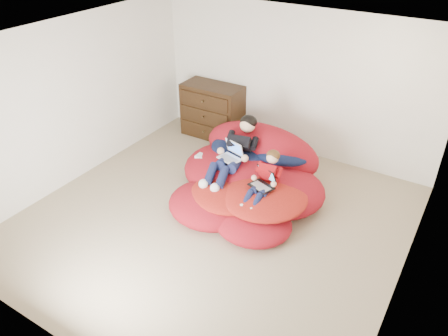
{
  "coord_description": "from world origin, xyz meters",
  "views": [
    {
      "loc": [
        2.71,
        -4.08,
        3.86
      ],
      "look_at": [
        -0.01,
        0.3,
        0.7
      ],
      "focal_mm": 35.0,
      "sensor_mm": 36.0,
      "label": 1
    }
  ],
  "objects_px": {
    "beanbag_pile": "(249,177)",
    "laptop_black": "(264,181)",
    "older_boy": "(236,148)",
    "laptop_white": "(232,154)",
    "younger_boy": "(265,177)",
    "dresser": "(212,111)"
  },
  "relations": [
    {
      "from": "dresser",
      "to": "laptop_black",
      "type": "distance_m",
      "value": 2.59
    },
    {
      "from": "beanbag_pile",
      "to": "laptop_white",
      "type": "xyz_separation_m",
      "value": [
        -0.27,
        -0.08,
        0.37
      ]
    },
    {
      "from": "older_boy",
      "to": "younger_boy",
      "type": "height_order",
      "value": "older_boy"
    },
    {
      "from": "younger_boy",
      "to": "laptop_white",
      "type": "relative_size",
      "value": 2.31
    },
    {
      "from": "younger_boy",
      "to": "laptop_black",
      "type": "height_order",
      "value": "younger_boy"
    },
    {
      "from": "older_boy",
      "to": "younger_boy",
      "type": "bearing_deg",
      "value": -28.77
    },
    {
      "from": "dresser",
      "to": "beanbag_pile",
      "type": "distance_m",
      "value": 2.04
    },
    {
      "from": "older_boy",
      "to": "laptop_white",
      "type": "height_order",
      "value": "older_boy"
    },
    {
      "from": "older_boy",
      "to": "laptop_black",
      "type": "bearing_deg",
      "value": -31.02
    },
    {
      "from": "laptop_white",
      "to": "dresser",
      "type": "bearing_deg",
      "value": 131.89
    },
    {
      "from": "beanbag_pile",
      "to": "laptop_black",
      "type": "xyz_separation_m",
      "value": [
        0.42,
        -0.37,
        0.28
      ]
    },
    {
      "from": "older_boy",
      "to": "beanbag_pile",
      "type": "bearing_deg",
      "value": -10.42
    },
    {
      "from": "beanbag_pile",
      "to": "older_boy",
      "type": "xyz_separation_m",
      "value": [
        -0.27,
        0.05,
        0.41
      ]
    },
    {
      "from": "younger_boy",
      "to": "laptop_black",
      "type": "distance_m",
      "value": 0.06
    },
    {
      "from": "beanbag_pile",
      "to": "laptop_black",
      "type": "distance_m",
      "value": 0.62
    },
    {
      "from": "dresser",
      "to": "older_boy",
      "type": "distance_m",
      "value": 1.81
    },
    {
      "from": "older_boy",
      "to": "younger_boy",
      "type": "distance_m",
      "value": 0.79
    },
    {
      "from": "laptop_white",
      "to": "beanbag_pile",
      "type": "bearing_deg",
      "value": 17.29
    },
    {
      "from": "dresser",
      "to": "older_boy",
      "type": "xyz_separation_m",
      "value": [
        1.27,
        -1.28,
        0.17
      ]
    },
    {
      "from": "laptop_white",
      "to": "laptop_black",
      "type": "relative_size",
      "value": 0.91
    },
    {
      "from": "beanbag_pile",
      "to": "laptop_black",
      "type": "relative_size",
      "value": 5.75
    },
    {
      "from": "beanbag_pile",
      "to": "laptop_white",
      "type": "distance_m",
      "value": 0.47
    }
  ]
}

